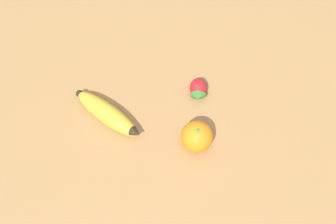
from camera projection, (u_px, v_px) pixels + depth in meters
name	position (u px, v px, depth m)	size (l,w,h in m)	color
ground_plane	(135.00, 184.00, 0.82)	(3.00, 3.00, 0.00)	#A87A47
banana	(109.00, 114.00, 0.87)	(0.17, 0.14, 0.04)	gold
orange	(197.00, 136.00, 0.83)	(0.07, 0.07, 0.07)	orange
strawberry	(199.00, 89.00, 0.90)	(0.06, 0.05, 0.04)	red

